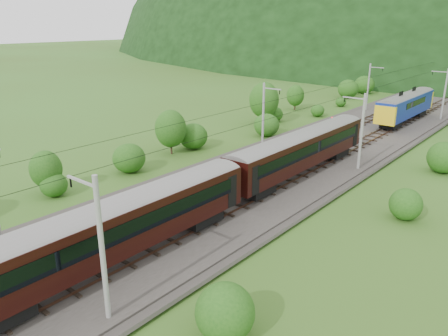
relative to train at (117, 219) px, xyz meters
The scene contains 14 objects.
ground 5.67m from the train, 122.67° to the right, with size 600.00×600.00×0.00m, color #3C581B.
railbed 7.50m from the train, 110.98° to the left, with size 14.00×220.00×0.30m, color #38332D.
track_left 8.49m from the train, 127.49° to the left, with size 2.40×220.00×0.27m.
track_right 7.00m from the train, 90.00° to the left, with size 2.40×220.00×0.27m.
catenary_left 29.53m from the train, 106.78° to the left, with size 2.54×192.28×8.00m.
catenary_right 28.52m from the train, 82.50° to the left, with size 2.54×192.28×8.00m.
overhead_wires 7.60m from the train, 110.98° to the left, with size 4.83×198.00×0.03m.
mountain_ridge 320.57m from the train, 112.45° to the left, with size 336.00×280.00×132.00m, color black.
train is the anchor object (origin of this frame).
hazard_post_near 56.30m from the train, 93.08° to the left, with size 0.14×0.14×1.30m, color red.
hazard_post_far 51.09m from the train, 92.14° to the left, with size 0.16×0.16×1.52m, color red.
signal 42.02m from the train, 98.16° to the left, with size 0.23×0.23×2.08m.
vegetation_left 27.12m from the train, 126.29° to the left, with size 10.14×146.49×6.52m.
vegetation_right 13.65m from the train, 42.01° to the left, with size 6.62×103.61×3.14m.
Camera 1 is at (23.32, -11.05, 15.21)m, focal length 35.00 mm.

